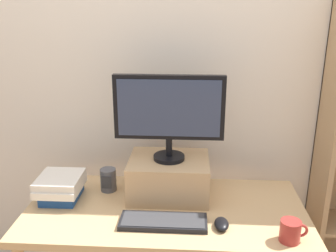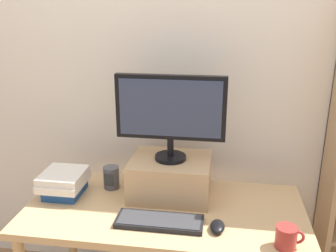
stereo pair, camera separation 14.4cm
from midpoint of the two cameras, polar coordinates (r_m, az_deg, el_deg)
name	(u,v)px [view 2 (the right image)]	position (r m, az deg, el deg)	size (l,w,h in m)	color
back_wall	(178,68)	(2.12, 3.53, 8.76)	(7.00, 0.08, 2.60)	beige
desk	(165,221)	(1.90, 1.72, -14.35)	(1.35, 0.65, 0.70)	tan
riser_box	(170,177)	(1.93, 2.51, -7.77)	(0.40, 0.32, 0.20)	tan
computer_monitor	(170,112)	(1.80, 2.66, 2.18)	(0.54, 0.16, 0.43)	black
keyboard	(159,221)	(1.73, 1.00, -14.35)	(0.39, 0.14, 0.02)	black
computer_mouse	(217,226)	(1.71, 10.03, -14.90)	(0.06, 0.10, 0.04)	black
book_stack	(64,182)	(1.99, -13.57, -8.41)	(0.21, 0.23, 0.13)	navy
coffee_mug	(287,237)	(1.66, 20.11, -15.70)	(0.12, 0.09, 0.09)	#9E2D28
desk_speaker	(111,177)	(2.02, -6.62, -7.84)	(0.08, 0.09, 0.12)	#4C4C51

